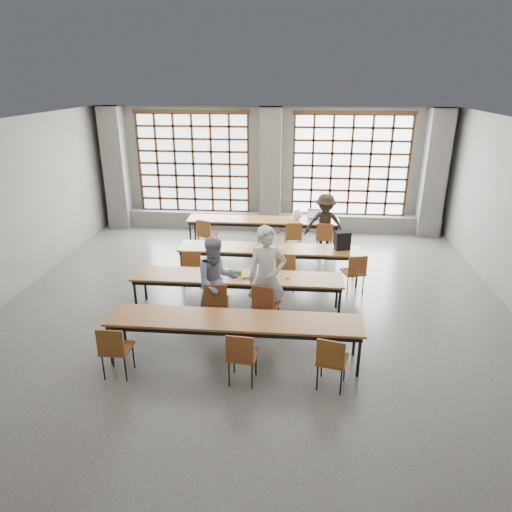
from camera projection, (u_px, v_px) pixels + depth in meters
The scene contains 38 objects.
floor at pixel (253, 315), 8.70m from camera, with size 11.00×11.00×0.00m, color #4B4A48.
ceiling at pixel (252, 126), 7.42m from camera, with size 11.00×11.00×0.00m, color silver.
wall_back at pixel (271, 170), 13.16m from camera, with size 10.00×10.00×0.00m, color #61615F.
wall_front at pixel (170, 489), 2.97m from camera, with size 10.00×10.00×0.00m, color #61615F.
column_left at pixel (116, 169), 13.28m from camera, with size 0.60×0.55×3.50m, color #5A5A58.
column_mid at pixel (270, 171), 12.90m from camera, with size 0.60×0.55×3.50m, color #5A5A58.
column_right at pixel (434, 174), 12.52m from camera, with size 0.60×0.55×3.50m, color #5A5A58.
window_left at pixel (193, 164), 13.22m from camera, with size 3.32×0.12×3.00m.
window_right at pixel (350, 166), 12.84m from camera, with size 3.32×0.12×3.00m.
sill_ledge at pixel (270, 221), 13.52m from camera, with size 9.80×0.35×0.50m, color #5A5A58.
desk_row_a at pixel (263, 221), 12.11m from camera, with size 4.00×0.70×0.73m.
desk_row_b at pixel (269, 250), 10.09m from camera, with size 4.00×0.70×0.73m.
desk_row_c at pixel (237, 279), 8.66m from camera, with size 4.00×0.70×0.73m.
desk_row_d at pixel (234, 323), 7.13m from camera, with size 4.00×0.70×0.73m.
chair_back_left at pixel (206, 232), 11.69m from camera, with size 0.53×0.53×0.88m.
chair_back_mid at pixel (293, 235), 11.50m from camera, with size 0.48×0.48×0.88m.
chair_back_right at pixel (324, 235), 11.44m from camera, with size 0.44×0.45×0.88m.
chair_mid_left at pixel (192, 264), 9.69m from camera, with size 0.46×0.46×0.88m.
chair_mid_centre at pixel (286, 267), 9.52m from camera, with size 0.43×0.43×0.88m.
chair_mid_right at pixel (355, 270), 9.41m from camera, with size 0.52×0.52×0.88m.
chair_front_left at pixel (217, 299), 8.15m from camera, with size 0.46×0.46×0.88m.
chair_front_right at pixel (265, 301), 8.08m from camera, with size 0.52×0.53×0.88m.
chair_near_left at pixel (114, 346), 6.73m from camera, with size 0.42×0.43×0.88m.
chair_near_mid at pixel (241, 353), 6.57m from camera, with size 0.45×0.46×0.88m.
chair_near_right at pixel (331, 357), 6.47m from camera, with size 0.51×0.51×0.88m.
student_male at pixel (267, 278), 8.05m from camera, with size 0.69×0.45×1.88m, color silver.
student_female at pixel (217, 282), 8.16m from camera, with size 0.81×0.63×1.66m, color navy.
student_back at pixel (325, 225), 11.46m from camera, with size 1.01×0.58×1.57m, color black.
laptop_front at pixel (266, 272), 8.67m from camera, with size 0.40×0.36×0.26m.
laptop_back at pixel (314, 217), 12.05m from camera, with size 0.37×0.32×0.26m.
mouse at pixel (287, 277), 8.53m from camera, with size 0.10×0.06×0.04m, color silver.
green_box at pixel (235, 272), 8.70m from camera, with size 0.25×0.09×0.09m, color #388C2D.
phone at pixel (246, 278), 8.53m from camera, with size 0.13×0.06×0.01m, color black.
paper_sheet_a at pixel (242, 246), 10.16m from camera, with size 0.30×0.21×0.00m, color silver.
paper_sheet_c at pixel (273, 248), 10.06m from camera, with size 0.30×0.21×0.00m, color white.
backpack at pixel (343, 241), 9.91m from camera, with size 0.32×0.20×0.40m, color black.
plastic_bag at pixel (297, 214), 12.00m from camera, with size 0.26×0.21×0.29m, color white.
red_pouch at pixel (117, 346), 6.82m from camera, with size 0.20×0.08×0.06m, color #B32C16.
Camera 1 is at (0.76, -7.64, 4.25)m, focal length 32.00 mm.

